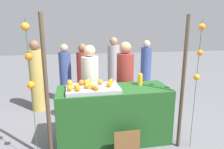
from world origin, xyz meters
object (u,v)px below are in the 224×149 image
object	(u,v)px
orange_0	(70,82)
vendor_right	(125,87)
juice_bottle	(140,79)
stall_counter	(114,115)
chalkboard_sign	(127,145)
vendor_left	(91,90)
orange_1	(96,88)

from	to	relation	value
orange_0	vendor_right	distance (m)	1.17
orange_0	juice_bottle	xyz separation A→B (m)	(1.20, -0.04, -0.00)
stall_counter	chalkboard_sign	distance (m)	0.60
vendor_left	chalkboard_sign	bearing A→B (deg)	-69.31
chalkboard_sign	vendor_right	distance (m)	1.26
vendor_left	vendor_right	bearing A→B (deg)	-2.49
stall_counter	juice_bottle	bearing A→B (deg)	11.95
orange_0	vendor_left	bearing A→B (deg)	50.71
orange_1	juice_bottle	xyz separation A→B (m)	(0.80, 0.35, 0.00)
juice_bottle	chalkboard_sign	distance (m)	1.11
orange_0	chalkboard_sign	distance (m)	1.34
juice_bottle	vendor_right	xyz separation A→B (m)	(-0.15, 0.47, -0.27)
orange_1	vendor_left	distance (m)	0.90
stall_counter	orange_0	distance (m)	0.92
stall_counter	vendor_right	xyz separation A→B (m)	(0.34, 0.58, 0.30)
juice_bottle	vendor_left	world-z (taller)	vendor_left
orange_1	vendor_right	xyz separation A→B (m)	(0.65, 0.82, -0.26)
juice_bottle	chalkboard_sign	bearing A→B (deg)	-121.91
vendor_left	orange_0	bearing A→B (deg)	-129.29
vendor_right	juice_bottle	bearing A→B (deg)	-72.55
chalkboard_sign	vendor_right	world-z (taller)	vendor_right
orange_0	vendor_right	size ratio (longest dim) A/B	0.05
orange_0	chalkboard_sign	bearing A→B (deg)	-40.20
orange_1	juice_bottle	world-z (taller)	juice_bottle
chalkboard_sign	stall_counter	bearing A→B (deg)	100.10
stall_counter	vendor_left	xyz separation A→B (m)	(-0.34, 0.61, 0.28)
stall_counter	juice_bottle	world-z (taller)	juice_bottle
stall_counter	orange_0	bearing A→B (deg)	168.19
juice_bottle	chalkboard_sign	world-z (taller)	juice_bottle
orange_0	vendor_right	bearing A→B (deg)	22.17
orange_1	juice_bottle	bearing A→B (deg)	23.42
orange_0	chalkboard_sign	world-z (taller)	orange_0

